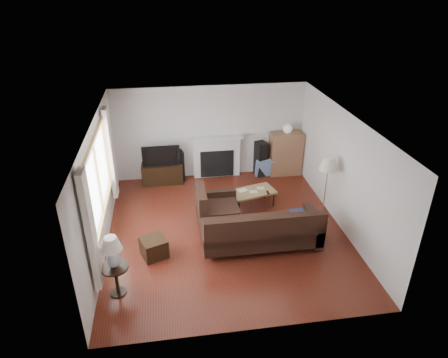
{
  "coord_description": "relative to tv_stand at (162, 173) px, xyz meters",
  "views": [
    {
      "loc": [
        -1.11,
        -7.11,
        4.96
      ],
      "look_at": [
        0.0,
        0.3,
        1.1
      ],
      "focal_mm": 32.0,
      "sensor_mm": 36.0,
      "label": 1
    }
  ],
  "objects": [
    {
      "name": "floor_lamp",
      "position": [
        3.54,
        -2.36,
        0.5
      ],
      "size": [
        0.47,
        0.47,
        1.53
      ],
      "primitive_type": "cube",
      "rotation": [
        0.0,
        0.0,
        0.22
      ],
      "color": "#AB7C3B",
      "rests_on": "ground"
    },
    {
      "name": "table_lamp",
      "position": [
        -0.83,
        -4.09,
        0.61
      ],
      "size": [
        0.36,
        0.36,
        0.59
      ],
      "primitive_type": "cube",
      "color": "silver",
      "rests_on": "side_table"
    },
    {
      "name": "speaker_right",
      "position": [
        2.67,
        0.04,
        0.22
      ],
      "size": [
        0.35,
        0.39,
        0.96
      ],
      "primitive_type": "cube",
      "rotation": [
        0.0,
        0.0,
        0.31
      ],
      "color": "black",
      "rests_on": "ground"
    },
    {
      "name": "footstool",
      "position": [
        -0.21,
        -3.13,
        -0.07
      ],
      "size": [
        0.59,
        0.59,
        0.39
      ],
      "primitive_type": "cube",
      "rotation": [
        0.0,
        0.0,
        0.37
      ],
      "color": "black",
      "rests_on": "ground"
    },
    {
      "name": "speaker_left",
      "position": [
        0.44,
        0.07,
        0.16
      ],
      "size": [
        0.29,
        0.33,
        0.85
      ],
      "primitive_type": "cube",
      "rotation": [
        0.0,
        0.0,
        0.24
      ],
      "color": "black",
      "rests_on": "ground"
    },
    {
      "name": "sectional_sofa",
      "position": [
        1.94,
        -3.09,
        0.15
      ],
      "size": [
        2.58,
        1.89,
        0.83
      ],
      "primitive_type": "cube",
      "color": "black",
      "rests_on": "ground"
    },
    {
      "name": "room",
      "position": [
        1.32,
        -2.48,
        0.99
      ],
      "size": [
        5.1,
        5.6,
        2.54
      ],
      "color": "#581F13",
      "rests_on": "ground"
    },
    {
      "name": "bookshelf",
      "position": [
        3.36,
        0.03,
        0.33
      ],
      "size": [
        0.87,
        0.41,
        1.19
      ],
      "primitive_type": "cube",
      "color": "#8D5F41",
      "rests_on": "ground"
    },
    {
      "name": "globe_lamp",
      "position": [
        3.36,
        0.03,
        1.05
      ],
      "size": [
        0.25,
        0.25,
        0.25
      ],
      "primitive_type": "sphere",
      "color": "white",
      "rests_on": "bookshelf"
    },
    {
      "name": "coffee_table",
      "position": [
        2.1,
        -1.55,
        -0.06
      ],
      "size": [
        1.15,
        0.81,
        0.41
      ],
      "primitive_type": "cube",
      "rotation": [
        0.0,
        0.0,
        0.25
      ],
      "color": "olive",
      "rests_on": "ground"
    },
    {
      "name": "side_table",
      "position": [
        -0.83,
        -4.09,
        0.03
      ],
      "size": [
        0.47,
        0.47,
        0.58
      ],
      "primitive_type": "cube",
      "color": "black",
      "rests_on": "ground"
    },
    {
      "name": "fireplace",
      "position": [
        1.47,
        0.16,
        0.31
      ],
      "size": [
        1.4,
        0.26,
        1.15
      ],
      "primitive_type": "cube",
      "color": "white",
      "rests_on": "room"
    },
    {
      "name": "window",
      "position": [
        -1.13,
        -2.68,
        1.29
      ],
      "size": [
        0.12,
        2.74,
        1.54
      ],
      "primitive_type": "cube",
      "color": "olive",
      "rests_on": "room"
    },
    {
      "name": "tv_stand",
      "position": [
        0.0,
        0.0,
        0.0
      ],
      "size": [
        1.06,
        0.48,
        0.53
      ],
      "primitive_type": "cube",
      "color": "black",
      "rests_on": "ground"
    },
    {
      "name": "curtain_far",
      "position": [
        -1.08,
        -1.16,
        1.14
      ],
      "size": [
        0.1,
        0.35,
        2.1
      ],
      "primitive_type": "cube",
      "color": "silver",
      "rests_on": "room"
    },
    {
      "name": "television",
      "position": [
        0.0,
        0.0,
        0.54
      ],
      "size": [
        0.96,
        0.13,
        0.55
      ],
      "primitive_type": "imported",
      "color": "black",
      "rests_on": "tv_stand"
    },
    {
      "name": "curtain_near",
      "position": [
        -1.08,
        -4.2,
        1.14
      ],
      "size": [
        0.1,
        0.35,
        2.1
      ],
      "primitive_type": "cube",
      "color": "silver",
      "rests_on": "room"
    }
  ]
}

